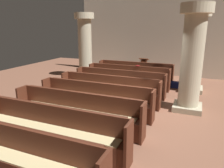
{
  "coord_description": "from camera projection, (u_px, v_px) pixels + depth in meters",
  "views": [
    {
      "loc": [
        1.84,
        -6.03,
        2.67
      ],
      "look_at": [
        -0.87,
        0.5,
        0.75
      ],
      "focal_mm": 33.92,
      "sensor_mm": 36.0,
      "label": 1
    }
  ],
  "objects": [
    {
      "name": "ground_plane",
      "position": [
        131.0,
        113.0,
        6.75
      ],
      "size": [
        19.2,
        19.2,
        0.0
      ],
      "primitive_type": "plane",
      "color": "brown"
    },
    {
      "name": "back_wall",
      "position": [
        166.0,
        35.0,
        11.58
      ],
      "size": [
        10.0,
        0.16,
        4.5
      ],
      "primitive_type": "cube",
      "color": "beige",
      "rests_on": "ground"
    },
    {
      "name": "pew_row_0",
      "position": [
        135.0,
        71.0,
        10.55
      ],
      "size": [
        3.73,
        0.47,
        0.97
      ],
      "color": "#562819",
      "rests_on": "ground"
    },
    {
      "name": "pew_row_1",
      "position": [
        128.0,
        76.0,
        9.57
      ],
      "size": [
        3.73,
        0.46,
        0.97
      ],
      "color": "#562819",
      "rests_on": "ground"
    },
    {
      "name": "pew_row_2",
      "position": [
        119.0,
        81.0,
        8.6
      ],
      "size": [
        3.73,
        0.47,
        0.97
      ],
      "color": "#562819",
      "rests_on": "ground"
    },
    {
      "name": "pew_row_3",
      "position": [
        109.0,
        88.0,
        7.62
      ],
      "size": [
        3.73,
        0.46,
        0.97
      ],
      "color": "#562819",
      "rests_on": "ground"
    },
    {
      "name": "pew_row_4",
      "position": [
        95.0,
        98.0,
        6.65
      ],
      "size": [
        3.73,
        0.46,
        0.97
      ],
      "color": "#562819",
      "rests_on": "ground"
    },
    {
      "name": "pew_row_5",
      "position": [
        77.0,
        110.0,
        5.67
      ],
      "size": [
        3.73,
        0.47,
        0.97
      ],
      "color": "#562819",
      "rests_on": "ground"
    },
    {
      "name": "pew_row_6",
      "position": [
        50.0,
        127.0,
        4.69
      ],
      "size": [
        3.73,
        0.46,
        0.97
      ],
      "color": "#562819",
      "rests_on": "ground"
    },
    {
      "name": "pew_row_7",
      "position": [
        10.0,
        153.0,
        3.72
      ],
      "size": [
        3.73,
        0.46,
        0.97
      ],
      "color": "#562819",
      "rests_on": "ground"
    },
    {
      "name": "pillar_aisle_side",
      "position": [
        195.0,
        50.0,
        8.65
      ],
      "size": [
        1.0,
        1.0,
        3.35
      ],
      "color": "tan",
      "rests_on": "ground"
    },
    {
      "name": "pillar_far_side",
      "position": [
        85.0,
        45.0,
        10.98
      ],
      "size": [
        1.0,
        1.0,
        3.35
      ],
      "color": "tan",
      "rests_on": "ground"
    },
    {
      "name": "pillar_aisle_rear",
      "position": [
        192.0,
        57.0,
        6.58
      ],
      "size": [
        0.96,
        0.96,
        3.35
      ],
      "color": "tan",
      "rests_on": "ground"
    },
    {
      "name": "lectern",
      "position": [
        144.0,
        70.0,
        11.3
      ],
      "size": [
        0.48,
        0.45,
        1.08
      ],
      "color": "brown",
      "rests_on": "ground"
    },
    {
      "name": "hymn_book",
      "position": [
        138.0,
        66.0,
        9.48
      ],
      "size": [
        0.15,
        0.21,
        0.03
      ],
      "primitive_type": "cube",
      "color": "maroon",
      "rests_on": "pew_row_1"
    },
    {
      "name": "kneeler_box_navy",
      "position": [
        175.0,
        85.0,
        9.56
      ],
      "size": [
        0.36,
        0.3,
        0.26
      ],
      "primitive_type": "cube",
      "color": "navy",
      "rests_on": "ground"
    }
  ]
}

